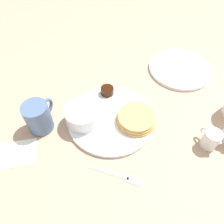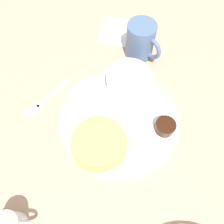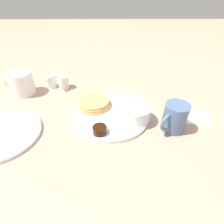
% 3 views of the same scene
% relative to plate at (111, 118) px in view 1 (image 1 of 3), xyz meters
% --- Properties ---
extents(ground_plane, '(4.00, 4.00, 0.00)m').
position_rel_plate_xyz_m(ground_plane, '(0.00, 0.00, -0.01)').
color(ground_plane, tan).
extents(plate, '(0.28, 0.28, 0.01)m').
position_rel_plate_xyz_m(plate, '(0.00, 0.00, 0.00)').
color(plate, white).
rests_on(plate, ground_plane).
extents(pancake_stack, '(0.13, 0.13, 0.03)m').
position_rel_plate_xyz_m(pancake_stack, '(0.06, -0.05, 0.02)').
color(pancake_stack, tan).
rests_on(pancake_stack, plate).
extents(bowl, '(0.11, 0.11, 0.05)m').
position_rel_plate_xyz_m(bowl, '(-0.08, 0.03, 0.03)').
color(bowl, white).
rests_on(bowl, plate).
extents(syrup_cup, '(0.05, 0.05, 0.02)m').
position_rel_plate_xyz_m(syrup_cup, '(0.04, 0.10, 0.02)').
color(syrup_cup, black).
rests_on(syrup_cup, plate).
extents(butter_ramekin, '(0.05, 0.05, 0.05)m').
position_rel_plate_xyz_m(butter_ramekin, '(-0.10, 0.05, 0.02)').
color(butter_ramekin, white).
rests_on(butter_ramekin, plate).
extents(coffee_mug, '(0.10, 0.09, 0.10)m').
position_rel_plate_xyz_m(coffee_mug, '(-0.21, 0.07, 0.04)').
color(coffee_mug, slate).
rests_on(coffee_mug, ground_plane).
extents(creamer_pitcher_near, '(0.05, 0.07, 0.06)m').
position_rel_plate_xyz_m(creamer_pitcher_near, '(0.22, -0.21, 0.02)').
color(creamer_pitcher_near, white).
rests_on(creamer_pitcher_near, ground_plane).
extents(fork, '(0.12, 0.12, 0.00)m').
position_rel_plate_xyz_m(fork, '(-0.06, -0.19, -0.00)').
color(fork, silver).
rests_on(fork, ground_plane).
extents(napkin, '(0.14, 0.12, 0.00)m').
position_rel_plate_xyz_m(napkin, '(-0.30, 0.01, -0.00)').
color(napkin, white).
rests_on(napkin, ground_plane).
extents(far_plate, '(0.24, 0.24, 0.01)m').
position_rel_plate_xyz_m(far_plate, '(0.35, 0.10, 0.00)').
color(far_plate, white).
rests_on(far_plate, ground_plane).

